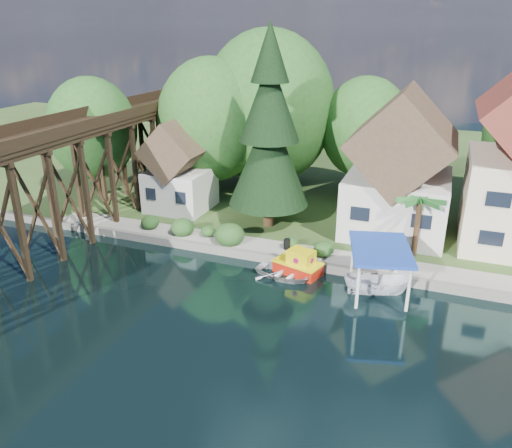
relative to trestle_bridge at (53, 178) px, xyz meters
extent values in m
plane|color=black|center=(16.00, -5.17, -5.35)|extent=(140.00, 140.00, 0.00)
cube|color=#2E461C|center=(16.00, 28.83, -5.10)|extent=(140.00, 52.00, 0.50)
cube|color=slate|center=(20.00, 2.83, -5.04)|extent=(60.00, 0.40, 0.62)
cube|color=gray|center=(22.00, 4.13, -4.82)|extent=(50.00, 2.60, 0.06)
cube|color=black|center=(0.00, -1.97, -1.35)|extent=(4.00, 0.36, 8.00)
cube|color=black|center=(0.00, 1.23, -1.35)|extent=(4.00, 0.36, 8.00)
cube|color=black|center=(0.00, 4.43, -1.35)|extent=(4.00, 0.36, 8.00)
cube|color=black|center=(0.00, 7.63, -1.35)|extent=(4.00, 0.36, 8.00)
cube|color=black|center=(0.00, 10.83, -1.35)|extent=(4.00, 0.36, 8.00)
cube|color=black|center=(0.00, 14.03, -1.35)|extent=(4.00, 0.36, 8.00)
cube|color=black|center=(0.00, 17.23, -1.35)|extent=(4.00, 0.36, 8.00)
cube|color=black|center=(0.00, 20.43, -1.35)|extent=(4.00, 0.36, 8.00)
cube|color=black|center=(-1.75, 0.83, 2.70)|extent=(0.35, 44.00, 0.35)
cube|color=black|center=(1.75, 0.83, 2.70)|extent=(0.35, 44.00, 0.35)
cube|color=black|center=(0.00, 0.83, 3.00)|extent=(4.00, 44.00, 0.30)
cube|color=black|center=(-2.00, 0.83, 3.55)|extent=(0.12, 44.00, 0.80)
cube|color=black|center=(2.00, 0.83, 3.55)|extent=(0.12, 44.00, 0.80)
cube|color=silver|center=(23.00, 10.83, -2.60)|extent=(7.50, 8.00, 4.50)
cube|color=#453225|center=(23.00, 10.83, 2.35)|extent=(7.64, 8.64, 7.64)
cube|color=black|center=(20.90, 6.79, -2.37)|extent=(1.35, 0.08, 1.00)
cube|color=black|center=(25.10, 6.79, -2.37)|extent=(1.35, 0.08, 1.00)
cube|color=black|center=(29.62, 7.04, -1.27)|extent=(1.53, 0.08, 1.00)
cube|color=silver|center=(5.00, 9.33, -3.10)|extent=(5.00, 5.00, 3.50)
cube|color=#453225|center=(5.00, 9.33, 0.45)|extent=(5.09, 5.40, 5.09)
cube|color=black|center=(3.60, 6.79, -2.92)|extent=(0.90, 0.08, 1.00)
cube|color=black|center=(6.40, 6.79, -2.92)|extent=(0.90, 0.08, 1.00)
cylinder|color=#382314|center=(6.00, 13.83, -2.60)|extent=(0.50, 0.50, 4.50)
ellipsoid|color=#254D1B|center=(6.00, 13.83, 2.15)|extent=(4.40, 4.40, 5.06)
cylinder|color=#382314|center=(10.00, 17.83, -2.37)|extent=(0.50, 0.50, 4.95)
ellipsoid|color=#254D1B|center=(10.00, 17.83, 2.85)|extent=(5.00, 5.00, 5.75)
cylinder|color=#382314|center=(19.00, 18.83, -2.82)|extent=(0.50, 0.50, 4.05)
ellipsoid|color=#254D1B|center=(19.00, 18.83, 1.45)|extent=(4.00, 4.00, 4.60)
cylinder|color=#382314|center=(-4.00, 9.83, -2.82)|extent=(0.50, 0.50, 4.05)
ellipsoid|color=#254D1B|center=(-4.00, 9.83, 1.45)|extent=(4.00, 4.00, 4.60)
ellipsoid|color=#1C3D16|center=(8.00, 4.03, -4.08)|extent=(1.98, 1.98, 1.53)
ellipsoid|color=#1C3D16|center=(10.00, 4.33, -4.25)|extent=(1.54, 1.54, 1.19)
ellipsoid|color=#1C3D16|center=(12.00, 3.83, -4.00)|extent=(2.20, 2.20, 1.70)
ellipsoid|color=#1C3D16|center=(5.00, 4.23, -4.17)|extent=(1.76, 1.76, 1.36)
ellipsoid|color=#1C3D16|center=(16.50, 4.43, -4.25)|extent=(1.54, 1.54, 1.19)
ellipsoid|color=#1C3D16|center=(19.00, 4.13, -4.17)|extent=(1.76, 1.76, 1.36)
cylinder|color=#382314|center=(13.48, 8.26, -3.43)|extent=(0.85, 0.85, 2.85)
cone|color=black|center=(13.48, 8.26, 0.84)|extent=(6.26, 6.26, 7.59)
cone|color=black|center=(13.48, 8.26, 5.11)|extent=(4.55, 4.55, 6.17)
cone|color=black|center=(13.48, 8.26, 8.44)|extent=(2.85, 2.85, 4.27)
cylinder|color=#382314|center=(24.87, 6.55, -2.89)|extent=(0.39, 0.39, 3.92)
ellipsoid|color=#1A501F|center=(24.87, 6.55, -0.76)|extent=(3.26, 3.26, 0.89)
cube|color=#B31B0B|center=(17.78, 2.01, -4.99)|extent=(3.39, 2.42, 0.82)
cube|color=yellow|center=(17.78, 2.01, -4.55)|extent=(3.52, 2.55, 0.10)
cube|color=yellow|center=(17.98, 1.95, -4.13)|extent=(1.91, 1.63, 1.02)
cylinder|color=black|center=(16.90, 2.27, -3.46)|extent=(0.45, 0.45, 0.71)
cylinder|color=#940B47|center=(17.80, 1.35, -4.13)|extent=(0.37, 0.18, 0.37)
cylinder|color=#940B47|center=(18.16, 2.56, -4.13)|extent=(0.37, 0.18, 0.37)
cylinder|color=#940B47|center=(18.76, 1.72, -4.13)|extent=(0.18, 0.37, 0.37)
imported|color=silver|center=(17.01, 1.06, -4.95)|extent=(4.35, 3.53, 0.79)
imported|color=white|center=(23.14, 0.89, -4.57)|extent=(4.29, 2.46, 1.56)
cube|color=#1A40AE|center=(23.14, 0.89, -2.22)|extent=(4.56, 5.70, 0.19)
cylinder|color=white|center=(25.05, -0.89, -3.63)|extent=(0.19, 0.19, 2.82)
cylinder|color=white|center=(23.98, 3.36, -3.63)|extent=(0.19, 0.19, 2.82)
cylinder|color=white|center=(22.31, -1.58, -3.63)|extent=(0.19, 0.19, 2.82)
cylinder|color=white|center=(21.24, 2.67, -3.63)|extent=(0.19, 0.19, 2.82)
camera|label=1|loc=(25.71, -26.95, 10.26)|focal=35.00mm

